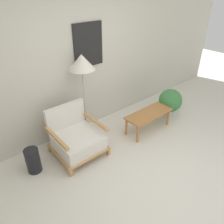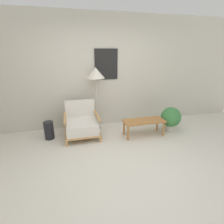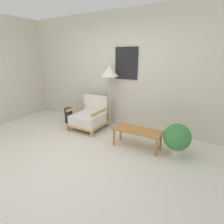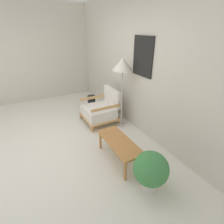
{
  "view_description": "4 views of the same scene",
  "coord_description": "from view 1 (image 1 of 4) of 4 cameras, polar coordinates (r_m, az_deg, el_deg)",
  "views": [
    {
      "loc": [
        -1.92,
        -1.06,
        2.47
      ],
      "look_at": [
        0.12,
        1.38,
        0.55
      ],
      "focal_mm": 35.0,
      "sensor_mm": 36.0,
      "label": 1
    },
    {
      "loc": [
        -0.8,
        -2.23,
        1.86
      ],
      "look_at": [
        0.12,
        1.38,
        0.55
      ],
      "focal_mm": 28.0,
      "sensor_mm": 36.0,
      "label": 2
    },
    {
      "loc": [
        1.89,
        -1.77,
        1.72
      ],
      "look_at": [
        0.12,
        1.38,
        0.55
      ],
      "focal_mm": 28.0,
      "sensor_mm": 36.0,
      "label": 3
    },
    {
      "loc": [
        2.81,
        -0.07,
        2.04
      ],
      "look_at": [
        0.12,
        1.38,
        0.55
      ],
      "focal_mm": 28.0,
      "sensor_mm": 36.0,
      "label": 4
    }
  ],
  "objects": [
    {
      "name": "ground_plane",
      "position": [
        3.31,
        14.72,
        -18.65
      ],
      "size": [
        14.0,
        14.0,
        0.0
      ],
      "primitive_type": "plane",
      "color": "silver"
    },
    {
      "name": "vase",
      "position": [
        3.49,
        -19.93,
        -11.81
      ],
      "size": [
        0.21,
        0.21,
        0.4
      ],
      "primitive_type": "cylinder",
      "color": "black",
      "rests_on": "ground_plane"
    },
    {
      "name": "wall_back",
      "position": [
        3.84,
        -8.12,
        13.85
      ],
      "size": [
        8.0,
        0.09,
        2.7
      ],
      "color": "beige",
      "rests_on": "ground_plane"
    },
    {
      "name": "armchair",
      "position": [
        3.59,
        -9.32,
        -6.64
      ],
      "size": [
        0.76,
        0.74,
        0.78
      ],
      "color": "tan",
      "rests_on": "ground_plane"
    },
    {
      "name": "coffee_table",
      "position": [
        4.11,
        9.54,
        -0.83
      ],
      "size": [
        0.93,
        0.37,
        0.38
      ],
      "color": "#B2753D",
      "rests_on": "ground_plane"
    },
    {
      "name": "potted_plant",
      "position": [
        4.64,
        14.96,
        2.72
      ],
      "size": [
        0.47,
        0.47,
        0.6
      ],
      "color": "beige",
      "rests_on": "ground_plane"
    },
    {
      "name": "floor_lamp",
      "position": [
        3.52,
        -7.87,
        12.08
      ],
      "size": [
        0.42,
        0.42,
        1.51
      ],
      "color": "#B7B2A8",
      "rests_on": "ground_plane"
    }
  ]
}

